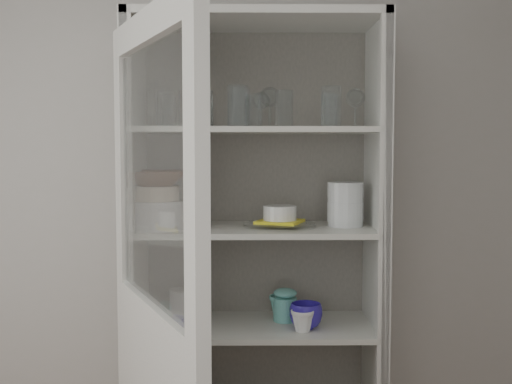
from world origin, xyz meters
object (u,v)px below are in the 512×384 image
at_px(cupboard_door, 155,376).
at_px(plate_stack_front, 156,215).
at_px(plate_stack_back, 160,211).
at_px(teal_jar, 285,307).
at_px(white_ramekin, 280,213).
at_px(goblet_1, 261,109).
at_px(mug_white, 303,321).
at_px(cream_bowl, 156,193).
at_px(goblet_0, 199,109).
at_px(goblet_3, 355,106).
at_px(mug_teal, 282,307).
at_px(grey_bowl_stack, 345,204).
at_px(pantry_cabinet, 256,300).
at_px(yellow_trivet, 280,222).
at_px(white_canister, 183,306).
at_px(mug_blue, 306,316).
at_px(measuring_cups, 171,323).
at_px(terracotta_bowl, 155,178).
at_px(goblet_2, 270,106).
at_px(glass_platter, 280,225).

distance_m(cupboard_door, plate_stack_front, 0.73).
distance_m(plate_stack_back, teal_jar, 0.67).
xyz_separation_m(cupboard_door, white_ramekin, (0.41, 0.62, 0.45)).
xyz_separation_m(goblet_1, mug_white, (0.16, -0.24, -0.84)).
relative_size(cream_bowl, mug_white, 2.01).
height_order(goblet_0, goblet_3, goblet_3).
distance_m(cream_bowl, mug_teal, 0.72).
distance_m(goblet_3, grey_bowl_stack, 0.41).
relative_size(pantry_cabinet, cupboard_door, 1.05).
bearing_deg(yellow_trivet, mug_teal, 81.28).
distance_m(white_ramekin, white_canister, 0.56).
xyz_separation_m(plate_stack_front, mug_blue, (0.60, -0.02, -0.40)).
bearing_deg(measuring_cups, yellow_trivet, 6.34).
bearing_deg(mug_white, white_canister, 142.75).
height_order(yellow_trivet, mug_white, yellow_trivet).
height_order(cupboard_door, mug_white, cupboard_door).
distance_m(goblet_0, cream_bowl, 0.41).
bearing_deg(grey_bowl_stack, mug_blue, -153.58).
xyz_separation_m(cupboard_door, mug_white, (0.50, 0.52, 0.03)).
bearing_deg(cupboard_door, terracotta_bowl, 164.00).
bearing_deg(mug_blue, measuring_cups, 161.26).
height_order(yellow_trivet, white_canister, yellow_trivet).
height_order(goblet_1, grey_bowl_stack, goblet_1).
bearing_deg(plate_stack_back, goblet_1, -1.83).
bearing_deg(white_ramekin, mug_blue, -29.91).
height_order(goblet_2, mug_teal, goblet_2).
bearing_deg(yellow_trivet, plate_stack_front, -175.10).
bearing_deg(goblet_0, grey_bowl_stack, -8.73).
height_order(plate_stack_front, mug_white, plate_stack_front).
xyz_separation_m(goblet_3, white_canister, (-0.71, -0.05, -0.82)).
relative_size(teal_jar, measuring_cups, 1.11).
height_order(goblet_1, mug_teal, goblet_1).
distance_m(pantry_cabinet, mug_teal, 0.11).
xyz_separation_m(cupboard_door, teal_jar, (0.44, 0.67, 0.05)).
bearing_deg(goblet_3, white_ramekin, -164.24).
bearing_deg(white_canister, grey_bowl_stack, -0.92).
xyz_separation_m(white_ramekin, mug_blue, (0.10, -0.06, -0.41)).
bearing_deg(yellow_trivet, glass_platter, 0.00).
bearing_deg(goblet_3, white_canister, -175.57).
xyz_separation_m(cupboard_door, plate_stack_back, (-0.09, 0.77, 0.44)).
bearing_deg(teal_jar, measuring_cups, -167.46).
bearing_deg(goblet_2, plate_stack_back, 177.55).
bearing_deg(grey_bowl_stack, white_canister, 179.08).
relative_size(cupboard_door, goblet_0, 12.88).
bearing_deg(mug_white, mug_teal, 89.80).
bearing_deg(white_ramekin, cream_bowl, -175.10).
bearing_deg(goblet_3, goblet_1, 172.36).
bearing_deg(goblet_3, measuring_cups, -169.66).
distance_m(cupboard_door, measuring_cups, 0.57).
bearing_deg(goblet_2, cupboard_door, -116.65).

